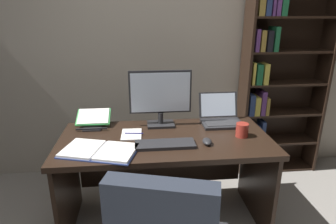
% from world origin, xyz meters
% --- Properties ---
extents(wall_back, '(5.36, 0.12, 2.55)m').
position_xyz_m(wall_back, '(0.00, 1.92, 1.27)').
color(wall_back, '#A89E8E').
rests_on(wall_back, ground).
extents(desk, '(1.57, 0.75, 0.75)m').
position_xyz_m(desk, '(-0.08, 1.03, 0.55)').
color(desk, black).
rests_on(desk, ground).
extents(bookshelf, '(0.84, 0.26, 1.92)m').
position_xyz_m(bookshelf, '(1.10, 1.72, 0.96)').
color(bookshelf, black).
rests_on(bookshelf, ground).
extents(monitor, '(0.50, 0.16, 0.46)m').
position_xyz_m(monitor, '(-0.09, 1.20, 0.99)').
color(monitor, '#232326').
rests_on(monitor, desk).
extents(laptop, '(0.33, 0.31, 0.23)m').
position_xyz_m(laptop, '(0.42, 1.21, 0.80)').
color(laptop, '#232326').
rests_on(laptop, desk).
extents(keyboard, '(0.42, 0.15, 0.02)m').
position_xyz_m(keyboard, '(-0.09, 0.81, 0.77)').
color(keyboard, '#232326').
rests_on(keyboard, desk).
extents(computer_mouse, '(0.06, 0.10, 0.04)m').
position_xyz_m(computer_mouse, '(0.21, 0.81, 0.77)').
color(computer_mouse, '#232326').
rests_on(computer_mouse, desk).
extents(reading_stand_with_book, '(0.27, 0.25, 0.11)m').
position_xyz_m(reading_stand_with_book, '(-0.64, 1.25, 0.81)').
color(reading_stand_with_book, '#232326').
rests_on(reading_stand_with_book, desk).
extents(open_binder, '(0.55, 0.41, 0.02)m').
position_xyz_m(open_binder, '(-0.54, 0.76, 0.77)').
color(open_binder, navy).
rests_on(open_binder, desk).
extents(notepad, '(0.16, 0.21, 0.01)m').
position_xyz_m(notepad, '(-0.33, 1.02, 0.76)').
color(notepad, white).
rests_on(notepad, desk).
extents(pen, '(0.14, 0.03, 0.01)m').
position_xyz_m(pen, '(-0.31, 1.02, 0.77)').
color(pen, navy).
rests_on(pen, notepad).
extents(coffee_mug, '(0.09, 0.09, 0.10)m').
position_xyz_m(coffee_mug, '(0.50, 0.92, 0.81)').
color(coffee_mug, maroon).
rests_on(coffee_mug, desk).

